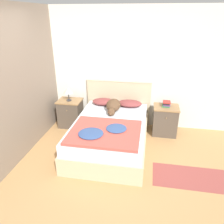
# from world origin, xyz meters

# --- Properties ---
(ground_plane) EXTENTS (16.00, 16.00, 0.00)m
(ground_plane) POSITION_xyz_m (0.00, 0.00, 0.00)
(ground_plane) COLOR tan
(wall_back) EXTENTS (9.00, 0.06, 2.55)m
(wall_back) POSITION_xyz_m (0.00, 2.13, 1.27)
(wall_back) COLOR silver
(wall_back) RESTS_ON ground_plane
(wall_side_left) EXTENTS (0.06, 3.10, 2.55)m
(wall_side_left) POSITION_xyz_m (-1.43, 1.05, 1.27)
(wall_side_left) COLOR gray
(wall_side_left) RESTS_ON ground_plane
(bed) EXTENTS (1.35, 2.00, 0.55)m
(bed) POSITION_xyz_m (0.08, 1.03, 0.27)
(bed) COLOR #C6B28E
(bed) RESTS_ON ground_plane
(headboard) EXTENTS (1.43, 0.06, 1.05)m
(headboard) POSITION_xyz_m (0.08, 2.06, 0.55)
(headboard) COLOR #C6B28E
(headboard) RESTS_ON ground_plane
(nightstand_left) EXTENTS (0.52, 0.44, 0.63)m
(nightstand_left) POSITION_xyz_m (-0.97, 1.75, 0.31)
(nightstand_left) COLOR #4C4238
(nightstand_left) RESTS_ON ground_plane
(nightstand_right) EXTENTS (0.52, 0.44, 0.63)m
(nightstand_right) POSITION_xyz_m (1.13, 1.75, 0.31)
(nightstand_right) COLOR #4C4238
(nightstand_right) RESTS_ON ground_plane
(pillow_left) EXTENTS (0.52, 0.32, 0.13)m
(pillow_left) POSITION_xyz_m (-0.20, 1.82, 0.61)
(pillow_left) COLOR brown
(pillow_left) RESTS_ON bed
(pillow_right) EXTENTS (0.52, 0.32, 0.13)m
(pillow_right) POSITION_xyz_m (0.36, 1.82, 0.61)
(pillow_right) COLOR brown
(pillow_right) RESTS_ON bed
(quilt) EXTENTS (1.16, 0.99, 0.08)m
(quilt) POSITION_xyz_m (0.07, 0.57, 0.58)
(quilt) COLOR #BC4C42
(quilt) RESTS_ON bed
(dog) EXTENTS (0.29, 0.63, 0.24)m
(dog) POSITION_xyz_m (0.05, 1.52, 0.66)
(dog) COLOR brown
(dog) RESTS_ON bed
(book_stack) EXTENTS (0.18, 0.20, 0.11)m
(book_stack) POSITION_xyz_m (1.12, 1.78, 0.68)
(book_stack) COLOR #337547
(book_stack) RESTS_ON nightstand_right
(table_lamp) EXTENTS (0.22, 0.22, 0.31)m
(table_lamp) POSITION_xyz_m (-0.97, 1.72, 0.86)
(table_lamp) COLOR #2D2D33
(table_lamp) RESTS_ON nightstand_left
(rug) EXTENTS (1.16, 0.58, 0.00)m
(rug) POSITION_xyz_m (1.48, 0.38, 0.00)
(rug) COLOR #93423D
(rug) RESTS_ON ground_plane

